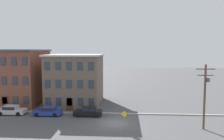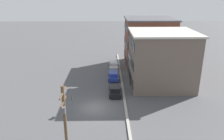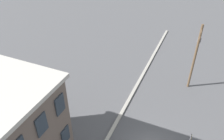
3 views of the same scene
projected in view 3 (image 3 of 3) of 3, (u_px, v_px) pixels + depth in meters
The scene contains 2 objects.
kerb_strip at pixel (108, 137), 21.54m from camera, with size 56.00×0.36×0.16m, color #9E998E.
utility_pole at pixel (196, 54), 25.75m from camera, with size 2.40×0.44×8.52m.
Camera 3 is at (-12.82, -1.48, 17.64)m, focal length 35.00 mm.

